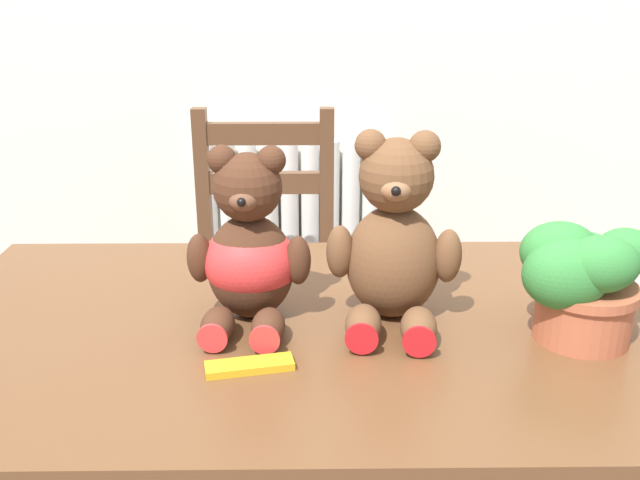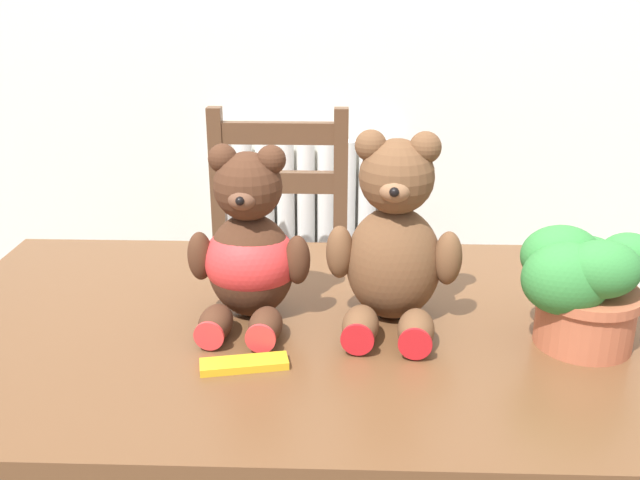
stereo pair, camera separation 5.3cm
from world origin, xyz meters
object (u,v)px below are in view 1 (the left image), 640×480
object	(u,v)px
potted_plant	(581,276)
chocolate_bar	(250,366)
teddy_bear_left	(249,252)
wooden_chair_behind	(264,288)
teddy_bear_right	(394,242)

from	to	relation	value
potted_plant	chocolate_bar	distance (m)	0.54
teddy_bear_left	chocolate_bar	world-z (taller)	teddy_bear_left
teddy_bear_left	potted_plant	world-z (taller)	teddy_bear_left
wooden_chair_behind	potted_plant	bearing A→B (deg)	125.78
wooden_chair_behind	teddy_bear_left	xyz separation A→B (m)	(0.03, -0.69, 0.38)
wooden_chair_behind	chocolate_bar	world-z (taller)	wooden_chair_behind
wooden_chair_behind	teddy_bear_left	distance (m)	0.79
wooden_chair_behind	chocolate_bar	xyz separation A→B (m)	(0.04, -0.87, 0.26)
wooden_chair_behind	teddy_bear_left	size ratio (longest dim) A/B	3.09
wooden_chair_behind	teddy_bear_right	bearing A→B (deg)	110.97
potted_plant	chocolate_bar	xyz separation A→B (m)	(-0.52, -0.10, -0.10)
teddy_bear_left	potted_plant	bearing A→B (deg)	175.86
teddy_bear_left	wooden_chair_behind	bearing A→B (deg)	-83.54
teddy_bear_left	chocolate_bar	xyz separation A→B (m)	(0.01, -0.17, -0.11)
teddy_bear_right	wooden_chair_behind	bearing A→B (deg)	-62.17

